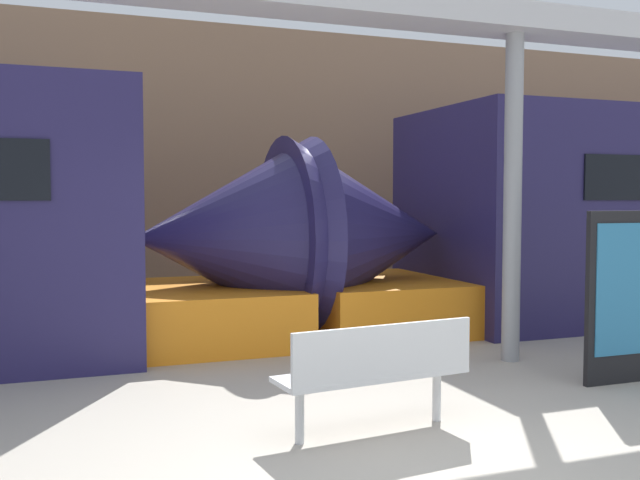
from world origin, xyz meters
The scene contains 5 objects.
station_wall centered at (0.00, 9.22, 2.50)m, with size 56.00×0.20×5.00m, color #937051.
bench_near centered at (0.17, 1.09, 0.52)m, with size 1.58×0.61×0.87m.
poster_board centered at (3.15, 1.66, 0.86)m, with size 1.03×0.07×1.69m.
support_column_near centered at (2.63, 2.87, 1.81)m, with size 0.20×0.20×3.61m, color gray.
canopy_beam centered at (2.63, 2.87, 3.75)m, with size 28.00×0.60×0.28m, color #B7B7BC.
Camera 1 is at (-2.10, -3.80, 1.81)m, focal length 40.00 mm.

